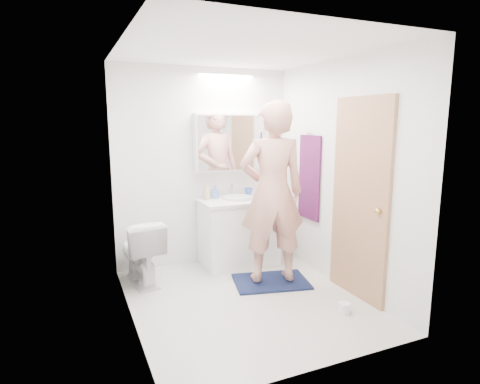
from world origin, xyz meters
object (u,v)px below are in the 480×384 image
toothbrush_cup (248,192)px  person (272,193)px  toilet (141,251)px  soap_bottle_a (207,191)px  toilet_paper_roll (344,308)px  soap_bottle_b (215,192)px  vanity_cabinet (239,233)px  medicine_cabinet (229,142)px

toothbrush_cup → person: bearing=-97.8°
toilet → toothbrush_cup: (1.42, 0.28, 0.51)m
soap_bottle_a → toilet_paper_roll: bearing=-67.2°
person → soap_bottle_b: (-0.33, 0.88, -0.11)m
person → soap_bottle_a: bearing=-49.3°
vanity_cabinet → soap_bottle_a: 0.66m
medicine_cabinet → toilet: (-1.18, -0.33, -1.14)m
toilet → soap_bottle_b: size_ratio=4.37×
medicine_cabinet → toothbrush_cup: bearing=-11.4°
soap_bottle_a → soap_bottle_b: 0.13m
vanity_cabinet → toilet_paper_roll: bearing=-76.6°
toilet → toothbrush_cup: toothbrush_cup is taller
soap_bottle_a → toothbrush_cup: soap_bottle_a is taller
person → toilet_paper_roll: size_ratio=17.50×
person → soap_bottle_b: person is taller
person → soap_bottle_a: (-0.45, 0.85, -0.08)m
soap_bottle_a → soap_bottle_b: (0.12, 0.03, -0.02)m
vanity_cabinet → toilet_paper_roll: 1.68m
soap_bottle_a → toothbrush_cup: (0.56, 0.01, -0.06)m
soap_bottle_b → toilet: bearing=-163.3°
toilet_paper_roll → toothbrush_cup: bearing=95.7°
vanity_cabinet → toilet_paper_roll: vanity_cabinet is taller
toilet → person: 1.57m
toilet → soap_bottle_b: soap_bottle_b is taller
vanity_cabinet → person: (0.09, -0.70, 0.62)m
soap_bottle_a → vanity_cabinet: bearing=-22.8°
toothbrush_cup → toilet_paper_roll: 1.95m
toothbrush_cup → toilet_paper_roll: size_ratio=0.97×
soap_bottle_a → toilet_paper_roll: soap_bottle_a is taller
soap_bottle_b → toilet_paper_roll: (0.62, -1.78, -0.85)m
medicine_cabinet → toilet_paper_roll: 2.36m
medicine_cabinet → person: 1.04m
soap_bottle_a → person: bearing=-62.4°
vanity_cabinet → toilet_paper_roll: size_ratio=8.18×
toilet_paper_roll → person: bearing=108.0°
vanity_cabinet → soap_bottle_a: (-0.36, 0.15, 0.54)m
vanity_cabinet → person: size_ratio=0.47×
soap_bottle_b → medicine_cabinet: bearing=8.8°
vanity_cabinet → person: 0.94m
person → toothbrush_cup: person is taller
toilet → vanity_cabinet: bearing=179.5°
vanity_cabinet → toilet: bearing=-174.6°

